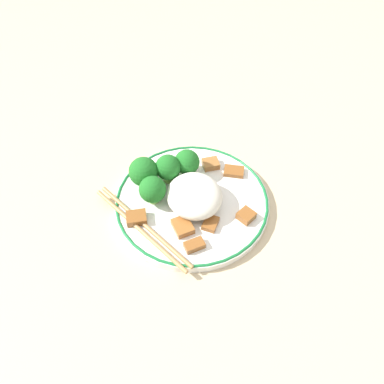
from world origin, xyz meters
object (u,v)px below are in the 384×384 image
object	(u,v)px
broccoli_back_right	(144,172)
chopsticks	(142,227)
plate	(192,201)
broccoli_mid_left	(153,190)
broccoli_back_center	(168,168)
broccoli_back_left	(187,163)

from	to	relation	value
broccoli_back_right	chopsticks	xyz separation A→B (m)	(0.09, -0.03, -0.03)
plate	broccoli_back_right	distance (m)	0.10
broccoli_back_right	broccoli_mid_left	size ratio (longest dim) A/B	1.10
broccoli_back_center	broccoli_back_right	size ratio (longest dim) A/B	0.97
broccoli_back_center	plate	bearing A→B (deg)	21.13
broccoli_mid_left	chopsticks	xyz separation A→B (m)	(0.05, -0.04, -0.03)
plate	broccoli_back_right	world-z (taller)	broccoli_back_right
broccoli_mid_left	broccoli_back_center	bearing A→B (deg)	130.72
broccoli_back_center	chopsticks	distance (m)	0.11
chopsticks	broccoli_back_left	bearing A→B (deg)	126.62
plate	broccoli_mid_left	bearing A→B (deg)	-109.86
plate	broccoli_back_left	size ratio (longest dim) A/B	4.99
broccoli_mid_left	chopsticks	distance (m)	0.06
broccoli_back_right	chopsticks	size ratio (longest dim) A/B	0.28
broccoli_back_left	broccoli_back_center	bearing A→B (deg)	-86.29
plate	chopsticks	xyz separation A→B (m)	(0.02, -0.10, 0.01)
broccoli_back_center	chopsticks	world-z (taller)	broccoli_back_center
broccoli_back_center	broccoli_mid_left	size ratio (longest dim) A/B	1.06
plate	chopsticks	size ratio (longest dim) A/B	1.27
broccoli_back_left	broccoli_back_center	xyz separation A→B (m)	(0.00, -0.04, 0.00)
broccoli_back_right	broccoli_mid_left	distance (m)	0.04
plate	broccoli_back_center	bearing A→B (deg)	-158.87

